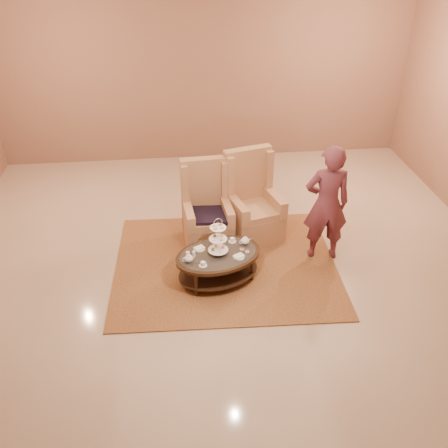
{
  "coord_description": "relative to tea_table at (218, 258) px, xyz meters",
  "views": [
    {
      "loc": [
        -0.66,
        -5.57,
        4.31
      ],
      "look_at": [
        -0.03,
        0.2,
        0.68
      ],
      "focal_mm": 40.0,
      "sensor_mm": 36.0,
      "label": 1
    }
  ],
  "objects": [
    {
      "name": "armchair_left",
      "position": [
        -0.07,
        1.0,
        0.08
      ],
      "size": [
        0.75,
        0.78,
        1.29
      ],
      "rotation": [
        0.0,
        0.0,
        0.09
      ],
      "color": "tan",
      "rests_on": "ground"
    },
    {
      "name": "person",
      "position": [
        1.56,
        0.41,
        0.51
      ],
      "size": [
        0.66,
        0.45,
        1.75
      ],
      "rotation": [
        0.0,
        0.0,
        3.08
      ],
      "color": "brown",
      "rests_on": "ground"
    },
    {
      "name": "tea_table",
      "position": [
        0.0,
        0.0,
        0.0
      ],
      "size": [
        1.37,
        1.14,
        0.99
      ],
      "rotation": [
        0.0,
        0.0,
        0.31
      ],
      "color": "black",
      "rests_on": "ground"
    },
    {
      "name": "armchair_right",
      "position": [
        0.63,
        1.12,
        0.1
      ],
      "size": [
        0.91,
        0.93,
        1.37
      ],
      "rotation": [
        0.0,
        0.0,
        0.27
      ],
      "color": "tan",
      "rests_on": "ground"
    },
    {
      "name": "ground",
      "position": [
        0.14,
        0.15,
        -0.36
      ],
      "size": [
        8.0,
        8.0,
        0.0
      ],
      "primitive_type": "plane",
      "color": "tan",
      "rests_on": "ground"
    },
    {
      "name": "wall_back",
      "position": [
        0.14,
        4.15,
        1.39
      ],
      "size": [
        8.0,
        0.04,
        3.5
      ],
      "primitive_type": "cube",
      "color": "#936750",
      "rests_on": "ground"
    },
    {
      "name": "rug",
      "position": [
        0.14,
        0.33,
        -0.35
      ],
      "size": [
        3.24,
        2.74,
        0.02
      ],
      "rotation": [
        0.0,
        0.0,
        -0.04
      ],
      "color": "olive",
      "rests_on": "ground"
    },
    {
      "name": "ceiling",
      "position": [
        0.14,
        0.15,
        -0.36
      ],
      "size": [
        8.0,
        8.0,
        0.02
      ],
      "primitive_type": "cube",
      "color": "silver",
      "rests_on": "ground"
    }
  ]
}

